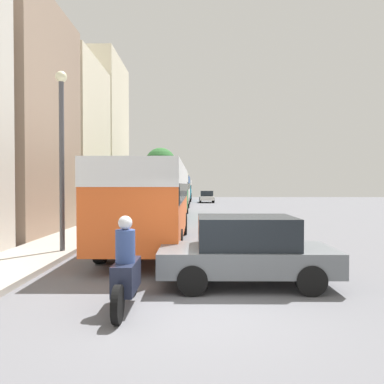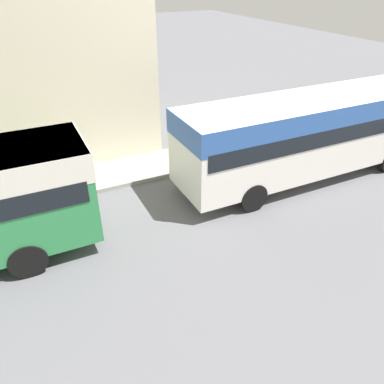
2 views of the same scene
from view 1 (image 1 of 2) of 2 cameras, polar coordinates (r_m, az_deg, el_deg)
ground_plane at (r=7.19m, az=0.86°, el=-17.50°), size 120.00×120.00×0.00m
building_far_terrace at (r=25.95m, az=-21.23°, el=7.32°), size 6.67×6.79×10.21m
building_end_row at (r=33.08m, az=-16.40°, el=8.20°), size 6.61×7.26×12.73m
bus_lead at (r=14.08m, az=-6.20°, el=-0.28°), size 2.54×10.13×2.98m
bus_following at (r=25.88m, az=-3.46°, el=0.64°), size 2.50×10.59×3.18m
bus_third_in_line at (r=39.38m, az=-2.22°, el=0.78°), size 2.58×10.48×3.11m
bus_rear at (r=51.65m, az=-1.52°, el=0.72°), size 2.58×9.73×2.87m
motorcycle_behind_lead at (r=7.18m, az=-10.03°, el=-11.86°), size 0.38×2.24×1.73m
car_crossing at (r=8.76m, az=8.21°, el=-8.67°), size 3.95×1.96×1.57m
car_far_curb at (r=47.09m, az=2.26°, el=-0.68°), size 1.83×3.84×1.47m
pedestrian_near_curb at (r=41.07m, az=-6.40°, el=-0.66°), size 0.41×0.41×1.64m
street_tree at (r=57.11m, az=-4.82°, el=4.38°), size 4.69×4.69×7.69m
lamp_post at (r=12.88m, az=-19.25°, el=6.92°), size 0.36×0.36×5.80m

